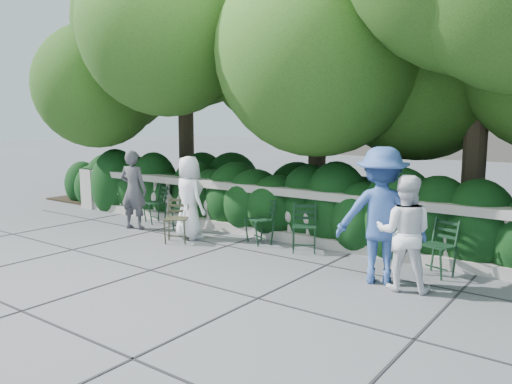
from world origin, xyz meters
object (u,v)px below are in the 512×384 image
Objects in this scene: person_casual_man at (404,233)px; chair_d at (304,254)px; person_woman_grey at (133,190)px; person_older_blue at (381,216)px; chair_a at (149,224)px; chair_weathered at (175,244)px; chair_b at (253,244)px; person_businessman at (189,198)px; chair_c at (182,230)px; chair_e at (430,277)px.

chair_d is at bearing -36.50° from person_casual_man.
person_woman_grey is 0.86× the size of person_older_blue.
person_older_blue is (5.59, -0.76, 0.94)m from chair_a.
chair_weathered is 0.52× the size of person_woman_grey.
chair_d is 2.37m from chair_weathered.
person_woman_grey is at bearing 131.87° from chair_weathered.
chair_b is 1.09m from chair_d.
person_woman_grey is at bearing -19.49° from person_casual_man.
chair_d is 2.49m from person_businessman.
chair_c and chair_e have the same top height.
person_older_blue reaches higher than person_businessman.
chair_e is (2.11, -0.00, 0.00)m from chair_d.
person_older_blue is (3.81, 0.19, 0.94)m from chair_weathered.
person_older_blue is at bearing -31.57° from person_casual_man.
person_older_blue is at bearing 12.47° from chair_a.
chair_b is 0.55× the size of person_casual_man.
chair_d is at bearing -43.66° from person_older_blue.
chair_e is 1.07m from person_casual_man.
person_older_blue is (3.93, -0.31, 0.16)m from person_businessman.
chair_c is 1.00× the size of chair_d.
chair_c is at bearing -158.97° from chair_b.
chair_e is 0.52× the size of person_woman_grey.
person_casual_man is (5.96, -0.86, 0.77)m from chair_a.
chair_c is (-1.86, 0.05, 0.00)m from chair_b.
chair_b is 1.86m from chair_c.
chair_b and chair_weathered have the same top height.
person_woman_grey is 1.06× the size of person_casual_man.
chair_c is 1.00× the size of chair_weathered.
person_businessman is at bearing -50.58° from chair_c.
person_casual_man is (4.18, 0.09, 0.77)m from chair_weathered.
chair_b is at bearing 149.06° from chair_d.
person_woman_grey is (-1.51, -0.07, 0.03)m from person_businessman.
chair_b is 2.91m from person_older_blue.
person_businessman is at bearing -142.27° from chair_b.
person_woman_grey is (-1.63, 0.43, 0.81)m from chair_weathered.
chair_c is at bearing -30.93° from person_older_blue.
chair_c is at bearing 17.06° from chair_a.
person_casual_man is (5.81, -0.34, -0.04)m from person_woman_grey.
chair_a and chair_weathered have the same top height.
person_older_blue is at bearing -168.89° from person_businessman.
chair_c is 0.55× the size of person_casual_man.
person_casual_man is (4.30, -0.41, -0.02)m from person_businessman.
person_casual_man reaches higher than chair_b.
chair_d is at bearing 18.32° from chair_a.
chair_weathered is (1.78, -0.95, 0.00)m from chair_a.
chair_weathered is at bearing -152.12° from chair_e.
person_woman_grey is (0.15, -0.52, 0.81)m from chair_a.
chair_weathered is 3.93m from person_older_blue.
chair_weathered is at bearing 170.29° from chair_d.
person_woman_grey is at bearing 18.21° from person_businessman.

